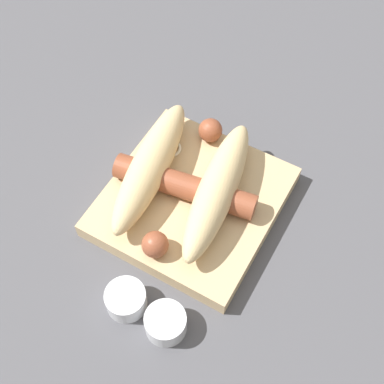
# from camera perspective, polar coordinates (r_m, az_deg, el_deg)

# --- Properties ---
(ground_plane) EXTENTS (3.00, 3.00, 0.00)m
(ground_plane) POSITION_cam_1_polar(r_m,az_deg,el_deg) (0.65, 0.00, -1.56)
(ground_plane) COLOR #4C4C51
(food_tray) EXTENTS (0.20, 0.19, 0.02)m
(food_tray) POSITION_cam_1_polar(r_m,az_deg,el_deg) (0.64, 0.00, -1.03)
(food_tray) COLOR tan
(food_tray) RESTS_ON ground_plane
(bread_roll) EXTENTS (0.21, 0.16, 0.05)m
(bread_roll) POSITION_cam_1_polar(r_m,az_deg,el_deg) (0.61, -1.02, 1.44)
(bread_roll) COLOR #DBBC84
(bread_roll) RESTS_ON food_tray
(sausage) EXTENTS (0.20, 0.17, 0.03)m
(sausage) POSITION_cam_1_polar(r_m,az_deg,el_deg) (0.62, -0.66, 0.85)
(sausage) COLOR brown
(sausage) RESTS_ON food_tray
(pickled_veggies) EXTENTS (0.07, 0.04, 0.00)m
(pickled_veggies) POSITION_cam_1_polar(r_m,az_deg,el_deg) (0.66, -3.51, 4.22)
(pickled_veggies) COLOR orange
(pickled_veggies) RESTS_ON food_tray
(condiment_cup_near) EXTENTS (0.04, 0.04, 0.03)m
(condiment_cup_near) POSITION_cam_1_polar(r_m,az_deg,el_deg) (0.59, -7.25, -11.26)
(condiment_cup_near) COLOR silver
(condiment_cup_near) RESTS_ON ground_plane
(condiment_cup_far) EXTENTS (0.04, 0.04, 0.03)m
(condiment_cup_far) POSITION_cam_1_polar(r_m,az_deg,el_deg) (0.57, -2.82, -13.84)
(condiment_cup_far) COLOR silver
(condiment_cup_far) RESTS_ON ground_plane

